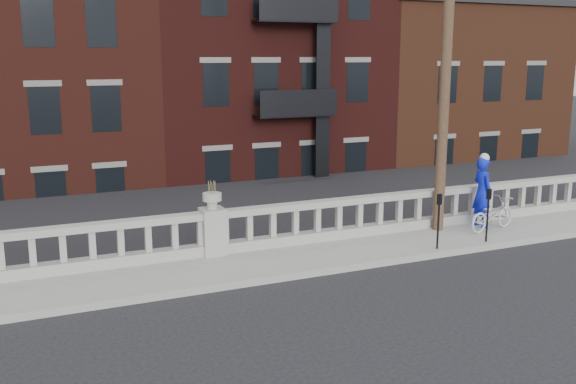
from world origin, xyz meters
The scene contains 10 objects.
ground centered at (0.00, 0.00, 0.00)m, with size 120.00×120.00×0.00m, color black.
sidewalk centered at (0.00, 3.00, 0.07)m, with size 32.00×2.20×0.15m, color gray.
balustrade centered at (0.00, 3.95, 0.64)m, with size 28.00×0.34×1.03m.
planter_pedestal centered at (0.00, 3.95, 0.83)m, with size 0.55×0.55×1.76m.
lower_level centered at (0.56, 23.04, 2.63)m, with size 80.00×44.00×20.80m.
utility_pole centered at (6.20, 3.60, 5.24)m, with size 1.60×0.28×10.00m.
parking_meter_c centered at (5.10, 2.15, 1.00)m, with size 0.10×0.09×1.36m.
parking_meter_d centered at (6.60, 2.15, 1.00)m, with size 0.10×0.09×1.36m.
bicycle centered at (7.48, 2.96, 0.59)m, with size 0.58×1.67×0.88m, color silver.
cyclist centered at (7.48, 3.40, 1.11)m, with size 0.70×0.46×1.92m, color #0D1BCD.
Camera 1 is at (-4.26, -10.06, 4.72)m, focal length 40.00 mm.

